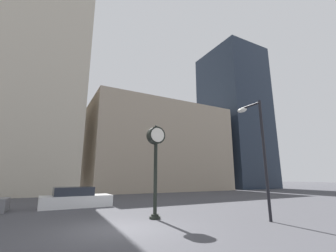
# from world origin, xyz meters

# --- Properties ---
(ground_plane) EXTENTS (200.00, 200.00, 0.00)m
(ground_plane) POSITION_xyz_m (0.00, 0.00, 0.00)
(ground_plane) COLOR #424247
(building_tall_tower) EXTENTS (15.93, 12.00, 31.40)m
(building_tall_tower) POSITION_xyz_m (-7.17, 24.00, 15.70)
(building_tall_tower) COLOR #BCB29E
(building_tall_tower) RESTS_ON ground_plane
(building_storefront_row) EXTENTS (21.85, 12.00, 13.37)m
(building_storefront_row) POSITION_xyz_m (13.20, 24.00, 6.69)
(building_storefront_row) COLOR gray
(building_storefront_row) RESTS_ON ground_plane
(building_glass_modern) EXTENTS (10.09, 12.00, 28.55)m
(building_glass_modern) POSITION_xyz_m (30.93, 24.00, 14.28)
(building_glass_modern) COLOR #1E2838
(building_glass_modern) RESTS_ON ground_plane
(street_clock) EXTENTS (0.92, 0.55, 4.74)m
(street_clock) POSITION_xyz_m (2.15, 1.32, 3.31)
(street_clock) COLOR black
(street_clock) RESTS_ON ground_plane
(car_white) EXTENTS (4.63, 2.02, 1.35)m
(car_white) POSITION_xyz_m (-0.76, 7.99, 0.56)
(car_white) COLOR silver
(car_white) RESTS_ON ground_plane
(street_lamp_right) EXTENTS (0.36, 1.57, 5.87)m
(street_lamp_right) POSITION_xyz_m (6.54, -1.50, 3.95)
(street_lamp_right) COLOR black
(street_lamp_right) RESTS_ON ground_plane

